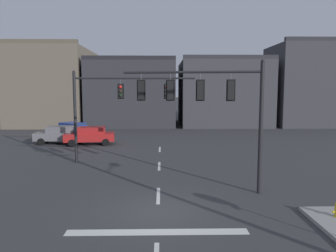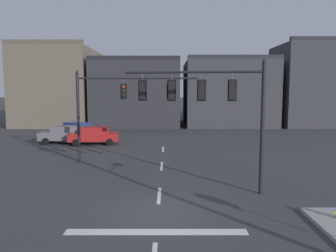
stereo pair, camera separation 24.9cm
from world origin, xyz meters
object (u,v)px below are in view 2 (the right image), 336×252
signal_mast_near_side (211,100)px  car_lot_middle (63,134)px  car_lot_farside (93,135)px  signal_mast_far_side (113,100)px  car_lot_nearside (75,130)px

signal_mast_near_side → car_lot_middle: bearing=128.8°
car_lot_farside → signal_mast_near_side: bearing=-57.6°
signal_mast_far_side → car_lot_middle: 10.64m
car_lot_nearside → car_lot_middle: bearing=-92.7°
car_lot_middle → car_lot_farside: size_ratio=0.98×
signal_mast_far_side → car_lot_middle: signal_mast_far_side is taller
signal_mast_far_side → car_lot_farside: size_ratio=1.76×
signal_mast_far_side → car_lot_nearside: (-5.85, 11.50, -3.41)m
car_lot_nearside → car_lot_farside: (2.72, -4.05, 0.00)m
signal_mast_near_side → car_lot_middle: (-11.71, 14.55, -3.59)m
signal_mast_near_side → car_lot_nearside: bearing=122.7°
car_lot_nearside → signal_mast_far_side: bearing=-63.0°
signal_mast_near_side → signal_mast_far_side: bearing=131.4°
signal_mast_near_side → car_lot_farside: size_ratio=1.44×
car_lot_nearside → car_lot_middle: same height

